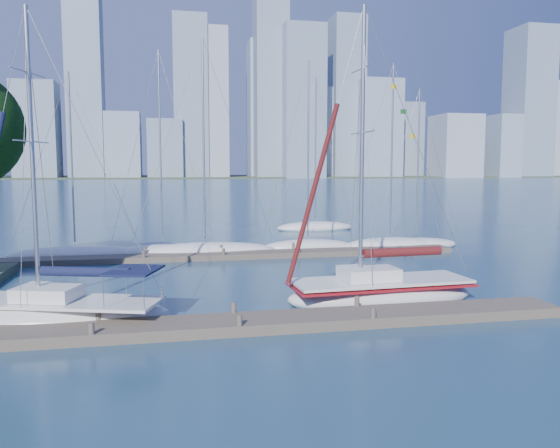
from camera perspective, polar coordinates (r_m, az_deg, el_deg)
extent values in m
plane|color=#163349|center=(20.65, -4.55, -10.93)|extent=(700.00, 700.00, 0.00)
cube|color=#51473B|center=(20.59, -4.56, -10.39)|extent=(26.00, 2.00, 0.40)
cube|color=#51473B|center=(36.35, -4.47, -3.27)|extent=(30.00, 1.80, 0.36)
cube|color=#38472D|center=(339.69, -11.10, 4.81)|extent=(800.00, 100.00, 1.50)
ellipsoid|color=silver|center=(22.75, -21.73, -9.13)|extent=(8.42, 4.92, 1.40)
cube|color=silver|center=(22.60, -21.79, -7.52)|extent=(7.79, 4.54, 0.11)
cube|color=silver|center=(22.79, -23.08, -6.62)|extent=(2.65, 2.30, 0.51)
cylinder|color=silver|center=(22.48, -24.45, 6.46)|extent=(0.17, 0.17, 10.92)
cylinder|color=silver|center=(21.95, -19.68, -4.96)|extent=(3.64, 1.24, 0.09)
cylinder|color=#101636|center=(21.93, -19.69, -4.72)|extent=(3.44, 1.41, 0.37)
cube|color=#101636|center=(21.15, -15.00, -4.70)|extent=(2.28, 2.63, 0.07)
ellipsoid|color=silver|center=(25.01, 10.47, -7.41)|extent=(8.71, 3.25, 1.50)
cube|color=silver|center=(24.86, 10.50, -5.84)|extent=(8.07, 2.99, 0.12)
cube|color=silver|center=(24.55, 9.24, -5.13)|extent=(2.50, 1.95, 0.55)
cylinder|color=silver|center=(23.96, 8.57, 8.03)|extent=(0.18, 0.18, 11.77)
cylinder|color=silver|center=(25.10, 12.68, -3.10)|extent=(4.06, 0.31, 0.10)
cylinder|color=#43120E|center=(25.09, 12.69, -2.87)|extent=(3.75, 0.59, 0.40)
cube|color=maroon|center=(24.89, 10.49, -6.22)|extent=(8.25, 3.11, 0.10)
ellipsoid|color=silver|center=(38.72, -20.60, -3.01)|extent=(8.95, 4.58, 1.19)
cylinder|color=silver|center=(38.29, -20.95, 6.47)|extent=(0.13, 0.13, 11.04)
ellipsoid|color=silver|center=(38.21, -12.16, -2.91)|extent=(7.50, 4.16, 1.08)
cylinder|color=silver|center=(37.79, -12.40, 7.86)|extent=(0.12, 0.12, 12.72)
ellipsoid|color=silver|center=(37.85, -7.82, -2.87)|extent=(10.02, 4.04, 1.26)
cylinder|color=silver|center=(37.46, -7.99, 8.73)|extent=(0.14, 0.14, 13.39)
ellipsoid|color=silver|center=(40.10, 2.91, -2.37)|extent=(6.97, 4.76, 1.08)
cylinder|color=silver|center=(39.70, 2.96, 7.77)|extent=(0.12, 0.12, 12.56)
ellipsoid|color=silver|center=(41.14, 11.40, -2.23)|extent=(7.55, 4.99, 1.24)
cylinder|color=silver|center=(40.75, 11.60, 7.61)|extent=(0.13, 0.13, 12.28)
ellipsoid|color=silver|center=(42.25, 14.01, -2.12)|extent=(6.71, 2.59, 1.06)
cylinder|color=silver|center=(41.86, 14.22, 6.22)|extent=(0.12, 0.12, 10.73)
ellipsoid|color=silver|center=(52.56, 3.68, -0.38)|extent=(7.53, 2.64, 1.20)
cylinder|color=silver|center=(52.27, 3.73, 7.85)|extent=(0.13, 0.13, 13.30)
cube|color=slate|center=(315.02, -24.10, 8.90)|extent=(21.79, 17.63, 50.22)
cube|color=#96A3B4|center=(332.52, -19.47, 8.31)|extent=(15.92, 17.61, 43.45)
cube|color=#859AAC|center=(305.68, -16.03, 7.85)|extent=(18.04, 19.81, 34.87)
cube|color=slate|center=(306.47, -11.91, 7.66)|extent=(18.75, 16.86, 31.86)
cube|color=#96A3B4|center=(311.99, -7.20, 12.34)|extent=(18.11, 14.99, 82.16)
cube|color=#859AAC|center=(330.53, -2.00, 11.79)|extent=(14.92, 17.46, 79.53)
cube|color=slate|center=(309.07, 2.40, 12.53)|extent=(22.44, 18.95, 83.12)
cube|color=#96A3B4|center=(328.63, 5.21, 9.39)|extent=(13.85, 17.11, 51.97)
cube|color=#859AAC|center=(322.43, 10.20, 9.72)|extent=(23.71, 18.80, 55.62)
cube|color=slate|center=(361.87, 13.08, 8.52)|extent=(16.29, 17.52, 46.62)
cube|color=#96A3B4|center=(342.04, 17.83, 7.71)|extent=(23.88, 23.94, 36.64)
cube|color=#859AAC|center=(357.93, 22.11, 7.52)|extent=(14.47, 21.38, 37.20)
cube|color=slate|center=(373.36, 24.53, 11.37)|extent=(21.61, 23.60, 89.65)
cube|color=#96A3B4|center=(403.90, 25.99, 8.86)|extent=(15.82, 17.08, 61.63)
cube|color=slate|center=(316.46, -19.72, 14.61)|extent=(18.11, 18.00, 111.17)
cube|color=slate|center=(312.19, -9.35, 12.84)|extent=(18.39, 18.00, 87.98)
cube|color=slate|center=(319.28, -0.99, 15.44)|extent=(18.28, 18.00, 117.51)
cube|color=slate|center=(328.55, 6.95, 12.89)|extent=(18.33, 18.00, 92.12)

